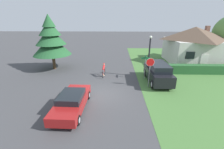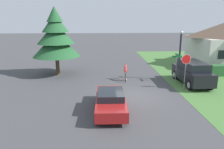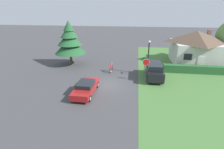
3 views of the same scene
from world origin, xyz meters
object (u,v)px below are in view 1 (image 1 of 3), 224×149
(parked_suv_right, at_px, (158,72))
(street_lamp, at_px, (149,54))
(sedan_left_lane, at_px, (72,101))
(cyclist, at_px, (104,70))
(conifer_tall_near, at_px, (51,40))
(stop_sign, at_px, (150,67))
(street_name_sign, at_px, (145,63))
(cottage_house, at_px, (193,45))

(parked_suv_right, bearing_deg, street_lamp, 28.37)
(sedan_left_lane, relative_size, cyclist, 2.73)
(cyclist, xyz_separation_m, conifer_tall_near, (-6.67, 2.55, 3.04))
(street_lamp, bearing_deg, sedan_left_lane, -134.66)
(stop_sign, bearing_deg, conifer_tall_near, -30.26)
(cyclist, relative_size, stop_sign, 0.62)
(street_lamp, bearing_deg, street_name_sign, -126.45)
(street_lamp, xyz_separation_m, conifer_tall_near, (-11.57, 2.64, 1.11))
(street_lamp, bearing_deg, parked_suv_right, -60.17)
(sedan_left_lane, xyz_separation_m, parked_suv_right, (7.33, 5.35, 0.37))
(street_lamp, relative_size, conifer_tall_near, 0.68)
(cottage_house, relative_size, street_name_sign, 2.92)
(cottage_house, xyz_separation_m, street_name_sign, (-8.03, -7.01, -0.87))
(cyclist, relative_size, street_lamp, 0.38)
(stop_sign, bearing_deg, sedan_left_lane, 28.13)
(street_name_sign, bearing_deg, cottage_house, 41.10)
(sedan_left_lane, height_order, stop_sign, stop_sign)
(street_lamp, relative_size, street_name_sign, 1.79)
(sedan_left_lane, xyz_separation_m, conifer_tall_near, (-4.99, 9.30, 3.10))
(stop_sign, xyz_separation_m, street_lamp, (0.39, 2.57, 0.62))
(parked_suv_right, relative_size, conifer_tall_near, 0.73)
(sedan_left_lane, distance_m, parked_suv_right, 9.08)
(parked_suv_right, distance_m, conifer_tall_near, 13.22)
(stop_sign, xyz_separation_m, street_name_sign, (-0.06, 1.97, -0.24))
(sedan_left_lane, height_order, street_lamp, street_lamp)
(stop_sign, relative_size, street_name_sign, 1.10)
(parked_suv_right, height_order, street_name_sign, street_name_sign)
(cyclist, relative_size, parked_suv_right, 0.35)
(cottage_house, bearing_deg, parked_suv_right, -131.76)
(sedan_left_lane, distance_m, conifer_tall_near, 11.00)
(cyclist, xyz_separation_m, street_lamp, (4.91, -0.09, 1.93))
(sedan_left_lane, bearing_deg, parked_suv_right, -52.94)
(sedan_left_lane, xyz_separation_m, stop_sign, (6.19, 4.08, 1.37))
(sedan_left_lane, bearing_deg, street_name_sign, -44.46)
(stop_sign, height_order, street_name_sign, stop_sign)
(cyclist, height_order, conifer_tall_near, conifer_tall_near)
(conifer_tall_near, bearing_deg, sedan_left_lane, -61.76)
(cottage_house, xyz_separation_m, street_lamp, (-7.59, -6.40, -0.01))
(street_name_sign, bearing_deg, parked_suv_right, -30.22)
(street_lamp, distance_m, street_name_sign, 1.14)
(cottage_house, xyz_separation_m, parked_suv_right, (-6.84, -7.71, -1.64))
(cyclist, distance_m, parked_suv_right, 5.83)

